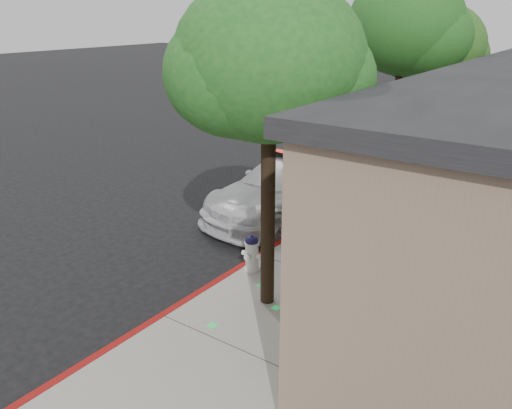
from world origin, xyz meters
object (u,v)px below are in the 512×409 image
Objects in this scene: fire_hydrant at (252,253)px; street_tree_mid at (406,30)px; street_tree_far at (436,50)px; street_tree_near at (269,68)px; police_car at (291,186)px.

street_tree_mid is at bearing 79.58° from fire_hydrant.
street_tree_mid is 1.14× the size of street_tree_far.
street_tree_far is at bearing 90.45° from street_tree_near.
street_tree_near is (2.23, -4.36, 3.61)m from police_car.
fire_hydrant is 7.89m from street_tree_mid.
street_tree_far is at bearing 76.10° from fire_hydrant.
street_tree_far is (2.16, 4.22, 3.38)m from police_car.
police_car is at bearing -117.08° from street_tree_far.
fire_hydrant is at bearing 139.05° from street_tree_near.
street_tree_near is 1.06× the size of street_tree_far.
police_car is 5.31m from street_tree_mid.
street_tree_mid is (-0.60, 7.52, 0.34)m from street_tree_near.
police_car is 5.82m from street_tree_far.
street_tree_near reaches higher than fire_hydrant.
fire_hydrant is 4.07m from street_tree_near.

